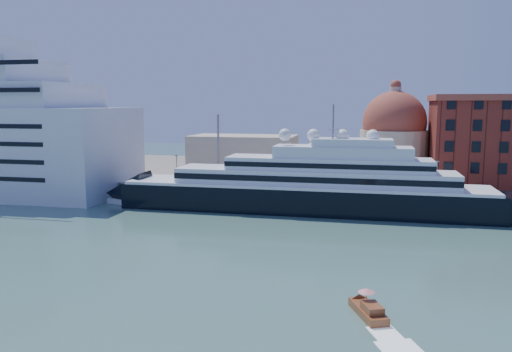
# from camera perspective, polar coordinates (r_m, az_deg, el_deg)

# --- Properties ---
(ground) EXTENTS (400.00, 400.00, 0.00)m
(ground) POSITION_cam_1_polar(r_m,az_deg,el_deg) (86.50, 2.09, -7.09)
(ground) COLOR #325752
(ground) RESTS_ON ground
(quay) EXTENTS (180.00, 10.00, 2.50)m
(quay) POSITION_cam_1_polar(r_m,az_deg,el_deg) (119.02, 5.13, -2.30)
(quay) COLOR gray
(quay) RESTS_ON ground
(land) EXTENTS (260.00, 72.00, 2.00)m
(land) POSITION_cam_1_polar(r_m,az_deg,el_deg) (159.30, 7.09, 0.21)
(land) COLOR slate
(land) RESTS_ON ground
(quay_fence) EXTENTS (180.00, 0.10, 1.20)m
(quay_fence) POSITION_cam_1_polar(r_m,az_deg,el_deg) (114.30, 4.84, -1.79)
(quay_fence) COLOR slate
(quay_fence) RESTS_ON quay
(superyacht) EXTENTS (89.18, 12.36, 26.65)m
(superyacht) POSITION_cam_1_polar(r_m,az_deg,el_deg) (107.77, 4.13, -1.57)
(superyacht) COLOR black
(superyacht) RESTS_ON ground
(service_barge) EXTENTS (10.97, 5.92, 2.35)m
(service_barge) POSITION_cam_1_polar(r_m,az_deg,el_deg) (118.88, -14.18, -2.81)
(service_barge) COLOR white
(service_barge) RESTS_ON ground
(water_taxi) EXTENTS (4.45, 6.72, 3.04)m
(water_taxi) POSITION_cam_1_polar(r_m,az_deg,el_deg) (57.09, 12.76, -14.68)
(water_taxi) COLOR brown
(water_taxi) RESTS_ON ground
(church) EXTENTS (66.00, 18.00, 25.50)m
(church) POSITION_cam_1_polar(r_m,az_deg,el_deg) (140.57, 9.05, 3.19)
(church) COLOR beige
(church) RESTS_ON land
(lamp_posts) EXTENTS (120.80, 2.40, 18.00)m
(lamp_posts) POSITION_cam_1_polar(r_m,az_deg,el_deg) (118.41, -1.02, 1.88)
(lamp_posts) COLOR slate
(lamp_posts) RESTS_ON quay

